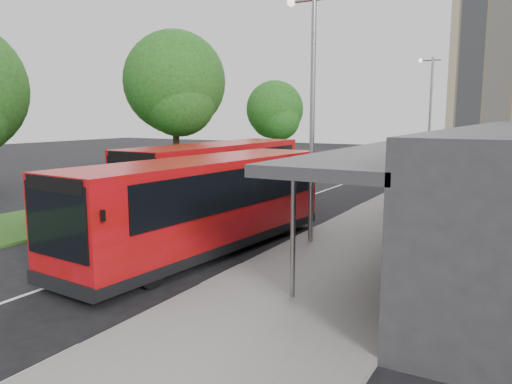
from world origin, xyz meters
TOP-DOWN VIEW (x-y plane):
  - ground at (0.00, 0.00)m, footprint 120.00×120.00m
  - pavement at (6.00, 20.00)m, footprint 5.00×80.00m
  - grass_verge at (-7.00, 20.00)m, footprint 5.00×80.00m
  - lane_centre_line at (0.00, 15.00)m, footprint 0.12×70.00m
  - kerb_dashes at (3.30, 19.00)m, footprint 0.12×56.00m
  - tree_mid at (-7.01, 9.05)m, footprint 5.58×5.58m
  - tree_far at (-7.01, 21.05)m, footprint 4.38×4.38m
  - lamp_post_near at (4.12, 2.00)m, footprint 1.44×0.28m
  - lamp_post_far at (4.12, 22.00)m, footprint 1.44×0.28m
  - bus_main at (1.55, -0.42)m, footprint 3.51×10.76m
  - bus_second at (-1.79, 5.37)m, footprint 2.97×10.96m
  - litter_bin at (5.08, 8.85)m, footprint 0.52×0.52m
  - bollard at (5.05, 16.65)m, footprint 0.20×0.20m
  - car_near at (1.42, 37.20)m, footprint 2.46×3.47m
  - car_far at (-1.59, 43.94)m, footprint 1.39×3.95m

SIDE VIEW (x-z plane):
  - ground at x=0.00m, z-range 0.00..0.00m
  - kerb_dashes at x=3.30m, z-range 0.00..0.01m
  - lane_centre_line at x=0.00m, z-range 0.00..0.01m
  - grass_verge at x=-7.00m, z-range 0.00..0.10m
  - pavement at x=6.00m, z-range 0.00..0.15m
  - litter_bin at x=5.08m, z-range 0.15..0.93m
  - car_near at x=1.42m, z-range 0.00..1.10m
  - car_far at x=-1.59m, z-range 0.00..1.30m
  - bollard at x=5.05m, z-range 0.15..1.16m
  - bus_main at x=1.55m, z-range 0.04..3.04m
  - bus_second at x=-1.79m, z-range 0.04..3.14m
  - tree_far at x=-7.01m, z-range 1.01..7.99m
  - lamp_post_near at x=4.12m, z-range 0.72..8.72m
  - lamp_post_far at x=4.12m, z-range 0.72..8.72m
  - tree_mid at x=-7.01m, z-range 1.31..10.28m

